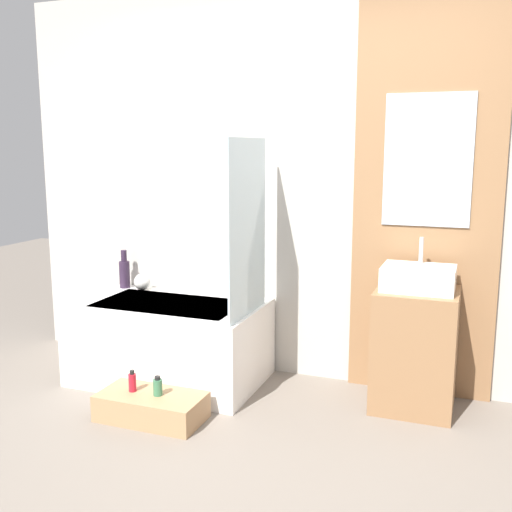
{
  "coord_description": "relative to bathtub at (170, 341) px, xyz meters",
  "views": [
    {
      "loc": [
        1.09,
        -2.25,
        1.55
      ],
      "look_at": [
        -0.02,
        0.69,
        0.98
      ],
      "focal_mm": 42.0,
      "sensor_mm": 36.0,
      "label": 1
    }
  ],
  "objects": [
    {
      "name": "vanity_cabinet",
      "position": [
        1.58,
        0.13,
        0.1
      ],
      "size": [
        0.47,
        0.45,
        0.73
      ],
      "primitive_type": "cube",
      "color": "#8E6642",
      "rests_on": "ground_plane"
    },
    {
      "name": "bottle_soap_primary",
      "position": [
        0.07,
        -0.58,
        -0.06
      ],
      "size": [
        0.04,
        0.04,
        0.13
      ],
      "color": "#B21928",
      "rests_on": "wooden_step_bench"
    },
    {
      "name": "vase_round_light",
      "position": [
        -0.36,
        0.27,
        0.32
      ],
      "size": [
        0.12,
        0.12,
        0.12
      ],
      "primitive_type": "sphere",
      "color": "silver",
      "rests_on": "bathtub"
    },
    {
      "name": "wooden_step_bench",
      "position": [
        0.19,
        -0.58,
        -0.19
      ],
      "size": [
        0.61,
        0.31,
        0.15
      ],
      "primitive_type": "cube",
      "color": "#A87F56",
      "rests_on": "ground_plane"
    },
    {
      "name": "glass_shower_screen",
      "position": [
        0.58,
        -0.06,
        0.8
      ],
      "size": [
        0.01,
        0.59,
        1.08
      ],
      "primitive_type": "cube",
      "color": "silver",
      "rests_on": "bathtub"
    },
    {
      "name": "bottle_soap_secondary",
      "position": [
        0.24,
        -0.58,
        -0.06
      ],
      "size": [
        0.05,
        0.05,
        0.11
      ],
      "color": "#38704C",
      "rests_on": "wooden_step_bench"
    },
    {
      "name": "ground_plane",
      "position": [
        0.82,
        -1.15,
        -0.27
      ],
      "size": [
        12.0,
        12.0,
        0.0
      ],
      "primitive_type": "plane",
      "color": "slate"
    },
    {
      "name": "bathtub",
      "position": [
        0.0,
        0.0,
        0.0
      ],
      "size": [
        1.23,
        0.75,
        0.53
      ],
      "color": "white",
      "rests_on": "ground_plane"
    },
    {
      "name": "wall_tiled_back",
      "position": [
        0.82,
        0.43,
        1.03
      ],
      "size": [
        4.2,
        0.06,
        2.6
      ],
      "primitive_type": "cube",
      "color": "#B7B2A8",
      "rests_on": "ground_plane"
    },
    {
      "name": "sink",
      "position": [
        1.58,
        0.13,
        0.53
      ],
      "size": [
        0.41,
        0.31,
        0.3
      ],
      "color": "white",
      "rests_on": "vanity_cabinet"
    },
    {
      "name": "wall_wood_accent",
      "position": [
        1.58,
        0.37,
        1.04
      ],
      "size": [
        0.89,
        0.04,
        2.6
      ],
      "color": "#8E6642",
      "rests_on": "ground_plane"
    },
    {
      "name": "vase_tall_dark",
      "position": [
        -0.53,
        0.29,
        0.38
      ],
      "size": [
        0.08,
        0.08,
        0.28
      ],
      "color": "#2D1E33",
      "rests_on": "bathtub"
    }
  ]
}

